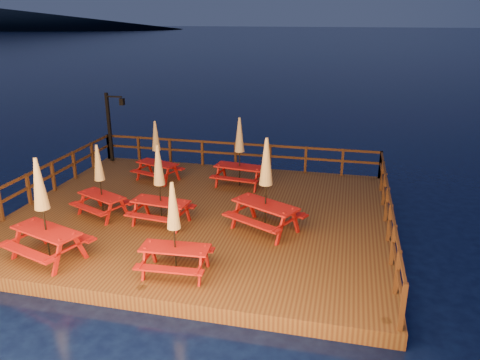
{
  "coord_description": "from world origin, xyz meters",
  "views": [
    {
      "loc": [
        4.48,
        -13.42,
        6.54
      ],
      "look_at": [
        1.19,
        0.6,
        1.41
      ],
      "focal_mm": 35.0,
      "sensor_mm": 36.0,
      "label": 1
    }
  ],
  "objects_px": {
    "picnic_table_0": "(43,208)",
    "picnic_table_1": "(157,150)",
    "picnic_table_2": "(266,184)",
    "lamp_post": "(112,121)"
  },
  "relations": [
    {
      "from": "picnic_table_1",
      "to": "picnic_table_2",
      "type": "bearing_deg",
      "value": -18.09
    },
    {
      "from": "picnic_table_1",
      "to": "picnic_table_2",
      "type": "height_order",
      "value": "picnic_table_2"
    },
    {
      "from": "lamp_post",
      "to": "picnic_table_1",
      "type": "xyz_separation_m",
      "value": [
        2.81,
        -1.91,
        -0.58
      ]
    },
    {
      "from": "picnic_table_1",
      "to": "picnic_table_2",
      "type": "relative_size",
      "value": 0.82
    },
    {
      "from": "picnic_table_2",
      "to": "lamp_post",
      "type": "bearing_deg",
      "value": 172.51
    },
    {
      "from": "picnic_table_0",
      "to": "picnic_table_1",
      "type": "xyz_separation_m",
      "value": [
        0.38,
        6.49,
        -0.23
      ]
    },
    {
      "from": "picnic_table_1",
      "to": "picnic_table_2",
      "type": "distance_m",
      "value": 6.01
    },
    {
      "from": "picnic_table_2",
      "to": "picnic_table_1",
      "type": "bearing_deg",
      "value": 172.02
    },
    {
      "from": "picnic_table_0",
      "to": "picnic_table_2",
      "type": "relative_size",
      "value": 0.98
    },
    {
      "from": "picnic_table_0",
      "to": "picnic_table_1",
      "type": "distance_m",
      "value": 6.51
    }
  ]
}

